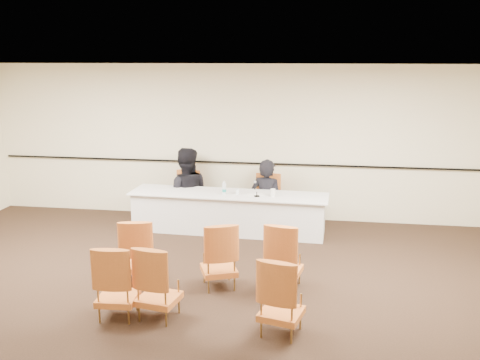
% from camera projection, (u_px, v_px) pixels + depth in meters
% --- Properties ---
extents(floor, '(10.00, 10.00, 0.00)m').
position_uv_depth(floor, '(192.00, 306.00, 6.89)').
color(floor, black).
rests_on(floor, ground).
extents(ceiling, '(10.00, 10.00, 0.00)m').
position_uv_depth(ceiling, '(186.00, 68.00, 6.21)').
color(ceiling, white).
rests_on(ceiling, ground).
extents(wall_back, '(10.00, 0.04, 3.00)m').
position_uv_depth(wall_back, '(240.00, 142.00, 10.40)').
color(wall_back, '#F1E6BD').
rests_on(wall_back, ground).
extents(wall_rail, '(9.80, 0.04, 0.03)m').
position_uv_depth(wall_rail, '(239.00, 163.00, 10.45)').
color(wall_rail, black).
rests_on(wall_rail, wall_back).
extents(panel_table, '(3.62, 0.97, 0.72)m').
position_uv_depth(panel_table, '(228.00, 212.00, 9.73)').
color(panel_table, white).
rests_on(panel_table, ground).
extents(panelist_main, '(0.74, 0.59, 1.76)m').
position_uv_depth(panelist_main, '(267.00, 205.00, 10.12)').
color(panelist_main, black).
rests_on(panelist_main, ground).
extents(panelist_main_chair, '(0.52, 0.52, 0.95)m').
position_uv_depth(panelist_main_chair, '(267.00, 200.00, 10.10)').
color(panelist_main_chair, '#A3541D').
rests_on(panelist_main_chair, ground).
extents(panelist_second, '(1.08, 0.91, 1.95)m').
position_uv_depth(panelist_second, '(186.00, 197.00, 10.40)').
color(panelist_second, black).
rests_on(panelist_second, ground).
extents(panelist_second_chair, '(0.52, 0.52, 0.95)m').
position_uv_depth(panelist_second_chair, '(186.00, 196.00, 10.40)').
color(panelist_second_chair, '#A3541D').
rests_on(panelist_second_chair, ground).
extents(papers, '(0.35, 0.30, 0.00)m').
position_uv_depth(papers, '(256.00, 195.00, 9.53)').
color(papers, white).
rests_on(papers, panel_table).
extents(microphone, '(0.16, 0.21, 0.27)m').
position_uv_depth(microphone, '(257.00, 189.00, 9.40)').
color(microphone, black).
rests_on(microphone, panel_table).
extents(water_bottle, '(0.09, 0.09, 0.24)m').
position_uv_depth(water_bottle, '(224.00, 188.00, 9.57)').
color(water_bottle, teal).
rests_on(water_bottle, panel_table).
extents(drinking_glass, '(0.08, 0.08, 0.10)m').
position_uv_depth(drinking_glass, '(237.00, 192.00, 9.58)').
color(drinking_glass, white).
rests_on(drinking_glass, panel_table).
extents(coffee_cup, '(0.11, 0.11, 0.14)m').
position_uv_depth(coffee_cup, '(273.00, 193.00, 9.41)').
color(coffee_cup, white).
rests_on(coffee_cup, panel_table).
extents(aud_chair_front_left, '(0.59, 0.59, 0.95)m').
position_uv_depth(aud_chair_front_left, '(138.00, 250.00, 7.51)').
color(aud_chair_front_left, '#A3541D').
rests_on(aud_chair_front_left, ground).
extents(aud_chair_front_mid, '(0.65, 0.65, 0.95)m').
position_uv_depth(aud_chair_front_mid, '(219.00, 255.00, 7.35)').
color(aud_chair_front_mid, '#A3541D').
rests_on(aud_chair_front_mid, ground).
extents(aud_chair_front_right, '(0.58, 0.58, 0.95)m').
position_uv_depth(aud_chair_front_right, '(284.00, 255.00, 7.33)').
color(aud_chair_front_right, '#A3541D').
rests_on(aud_chair_front_right, ground).
extents(aud_chair_back_left, '(0.53, 0.53, 0.95)m').
position_uv_depth(aud_chair_back_left, '(117.00, 281.00, 6.49)').
color(aud_chair_back_left, '#A3541D').
rests_on(aud_chair_back_left, ground).
extents(aud_chair_back_mid, '(0.58, 0.58, 0.95)m').
position_uv_depth(aud_chair_back_mid, '(158.00, 281.00, 6.48)').
color(aud_chair_back_mid, '#A3541D').
rests_on(aud_chair_back_mid, ground).
extents(aud_chair_back_right, '(0.60, 0.60, 0.95)m').
position_uv_depth(aud_chair_back_right, '(282.00, 295.00, 6.10)').
color(aud_chair_back_right, '#A3541D').
rests_on(aud_chair_back_right, ground).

